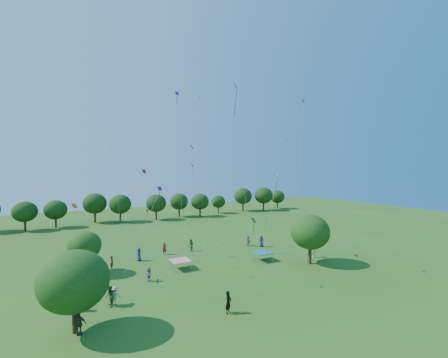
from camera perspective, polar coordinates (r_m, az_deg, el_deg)
ground at (r=25.80m, az=17.44°, el=-26.27°), size 160.00×160.00×0.00m
near_tree_west at (r=25.78m, az=-26.66°, el=-16.99°), size 5.04×5.04×6.16m
near_tree_north at (r=38.65m, az=-25.01°, el=-11.44°), size 3.65×3.65×4.98m
near_tree_east at (r=40.27m, az=16.08°, el=-9.66°), size 4.92×4.92×6.32m
treeline at (r=72.84m, az=-17.65°, el=-4.47°), size 88.01×8.77×6.77m
tent_red_stripe at (r=37.92m, az=-8.30°, el=-15.11°), size 2.20×2.20×1.10m
tent_blue at (r=41.13m, az=7.23°, el=-13.74°), size 2.20×2.20×1.10m
man_in_black at (r=27.20m, az=0.83°, el=-22.40°), size 0.84×0.77×1.89m
crowd_person_0 at (r=47.93m, az=7.12°, el=-11.65°), size 0.98×0.73×1.77m
crowd_person_1 at (r=44.27m, az=-11.26°, el=-12.82°), size 0.74×0.56×1.77m
crowd_person_2 at (r=45.31m, az=-6.33°, el=-12.45°), size 0.50×0.89×1.77m
crowd_person_3 at (r=30.34m, az=-20.09°, el=-20.11°), size 1.17×0.91×1.64m
crowd_person_4 at (r=34.62m, az=-25.00°, el=-17.33°), size 0.88×1.07×1.66m
crowd_person_5 at (r=48.24m, az=4.62°, el=-11.66°), size 0.78×1.55×1.59m
crowd_person_6 at (r=42.21m, az=-15.87°, el=-13.63°), size 0.86×0.96×1.72m
crowd_person_7 at (r=40.02m, az=-20.57°, el=-14.66°), size 0.51×0.67×1.59m
crowd_person_8 at (r=29.96m, az=-20.92°, el=-20.18°), size 0.52×0.93×1.87m
crowd_person_9 at (r=43.91m, az=16.67°, el=-13.04°), size 1.21×1.02×1.70m
crowd_person_10 at (r=26.42m, az=-25.85°, el=-23.55°), size 1.12×0.89×1.74m
crowd_person_11 at (r=34.87m, az=-14.11°, el=-17.17°), size 0.90×1.51×1.53m
crowd_person_12 at (r=30.36m, az=-26.48°, el=-20.11°), size 0.96×0.78×1.72m
crowd_person_13 at (r=40.75m, az=-26.07°, el=-14.41°), size 0.57×0.70×1.62m
pirate_kite at (r=42.03m, az=9.90°, el=0.05°), size 5.16×3.85×10.14m
red_high_kite at (r=35.02m, az=1.17°, el=11.61°), size 5.89×1.94×20.80m
small_kite_0 at (r=34.32m, az=12.16°, el=1.42°), size 8.96×8.56×14.15m
small_kite_1 at (r=41.02m, az=-13.84°, el=-7.18°), size 2.68×0.79×5.56m
small_kite_2 at (r=42.46m, az=-5.89°, el=6.04°), size 2.87×0.46×21.24m
small_kite_3 at (r=44.47m, az=14.38°, el=6.23°), size 2.43×1.11×20.83m
small_kite_4 at (r=44.34m, az=-8.70°, el=9.78°), size 0.66×2.69×22.11m
small_kite_5 at (r=33.74m, az=-13.10°, el=-4.38°), size 4.58×1.55×8.90m
small_kite_6 at (r=39.28m, az=-20.40°, el=2.99°), size 1.95×1.49×14.69m
small_kite_7 at (r=45.95m, az=2.93°, el=3.67°), size 1.10×3.87×17.33m
small_kite_8 at (r=42.49m, az=-14.45°, el=-0.85°), size 2.40×1.66×10.79m
small_kite_9 at (r=44.10m, az=-25.96°, el=-5.42°), size 5.09×3.06×6.25m
small_kite_10 at (r=42.62m, az=-6.31°, el=-0.50°), size 1.60×0.80×11.54m
small_kite_11 at (r=30.31m, az=2.20°, el=-10.23°), size 12.73×1.26×5.82m
small_kite_12 at (r=47.09m, az=-6.36°, el=3.51°), size 3.97×5.65×14.65m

